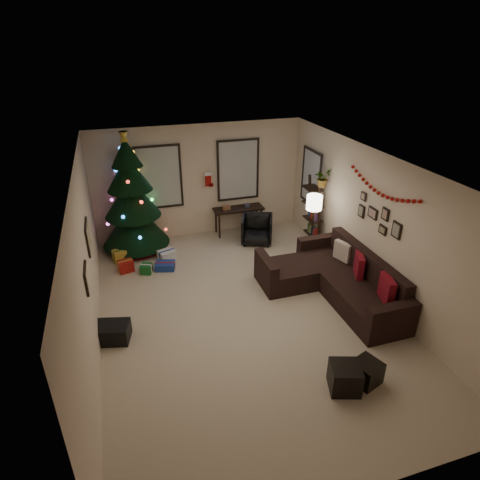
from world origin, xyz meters
name	(u,v)px	position (x,y,z in m)	size (l,w,h in m)	color
floor	(245,312)	(0.00, 0.00, 0.00)	(7.00, 7.00, 0.00)	#C8B397
ceiling	(246,166)	(0.00, 0.00, 2.70)	(7.00, 7.00, 0.00)	white
wall_back	(200,181)	(0.00, 3.50, 1.35)	(5.00, 5.00, 0.00)	beige
wall_front	(361,410)	(0.00, -3.50, 1.35)	(5.00, 5.00, 0.00)	beige
wall_left	(87,269)	(-2.50, 0.00, 1.35)	(7.00, 7.00, 0.00)	beige
wall_right	(375,227)	(2.50, 0.00, 1.35)	(7.00, 7.00, 0.00)	beige
window_back_left	(159,177)	(-0.95, 3.47, 1.55)	(1.05, 0.06, 1.50)	#728CB2
window_back_right	(238,170)	(0.95, 3.47, 1.55)	(1.05, 0.06, 1.50)	#728CB2
window_right_wall	(312,177)	(2.47, 2.55, 1.50)	(0.06, 0.90, 1.30)	#728CB2
christmas_tree	(132,202)	(-1.63, 3.10, 1.16)	(1.51, 1.51, 2.81)	black
presents	(146,261)	(-1.53, 2.21, 0.11)	(1.30, 0.89, 0.28)	navy
sofa	(335,280)	(1.83, 0.07, 0.29)	(1.93, 2.79, 0.88)	black
pillow_red_a	(387,289)	(2.21, -0.95, 0.64)	(0.12, 0.47, 0.47)	maroon
pillow_red_b	(359,265)	(2.21, -0.10, 0.64)	(0.11, 0.43, 0.43)	maroon
pillow_cream	(343,251)	(2.21, 0.50, 0.63)	(0.11, 0.38, 0.38)	beige
ottoman_near	(345,378)	(0.78, -2.12, 0.20)	(0.42, 0.42, 0.40)	black
ottoman_far	(366,372)	(1.15, -2.10, 0.17)	(0.36, 0.36, 0.34)	black
desk	(239,211)	(0.89, 3.22, 0.58)	(1.23, 0.44, 0.66)	black
desk_chair	(257,229)	(1.14, 2.57, 0.34)	(0.65, 0.61, 0.67)	black
bookshelf	(314,214)	(2.30, 1.98, 0.82)	(0.30, 0.50, 1.69)	black
potted_plant	(323,175)	(2.30, 1.73, 1.82)	(0.46, 0.40, 0.51)	#4C4C4C
floor_lamp	(314,207)	(1.95, 1.36, 1.28)	(0.32, 0.32, 1.53)	black
art_map	(88,237)	(-2.48, 0.89, 1.46)	(0.04, 0.60, 0.50)	black
art_abstract	(87,278)	(-2.48, -0.43, 1.44)	(0.04, 0.45, 0.35)	black
gallery	(378,217)	(2.48, -0.07, 1.57)	(0.03, 1.25, 0.54)	black
garland	(382,188)	(2.45, -0.07, 2.13)	(0.08, 1.90, 0.30)	#A5140C
stocking_left	(193,173)	(-0.14, 3.54, 1.56)	(0.20, 0.05, 0.36)	#990F0C
stocking_right	(208,179)	(0.19, 3.37, 1.43)	(0.20, 0.05, 0.36)	#990F0C
storage_bin	(111,332)	(-2.32, -0.07, 0.15)	(0.60, 0.40, 0.30)	black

